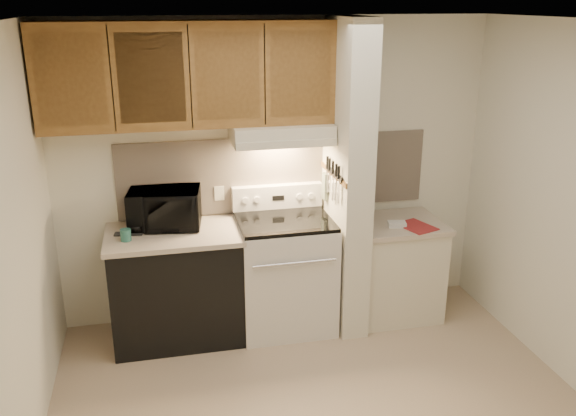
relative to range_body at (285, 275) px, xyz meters
name	(u,v)px	position (x,y,z in m)	size (l,w,h in m)	color
floor	(322,408)	(0.00, -1.16, -0.46)	(3.60, 3.60, 0.00)	tan
ceiling	(330,22)	(0.00, -1.16, 2.04)	(3.60, 3.60, 0.00)	white
wall_back	(276,172)	(0.00, 0.34, 0.79)	(3.60, 0.02, 2.50)	white
wall_left	(9,263)	(-1.80, -1.16, 0.79)	(0.02, 3.00, 2.50)	white
backsplash	(276,174)	(0.00, 0.33, 0.78)	(2.60, 0.02, 0.63)	beige
range_body	(285,275)	(0.00, 0.00, 0.00)	(0.76, 0.65, 0.92)	silver
oven_window	(293,287)	(0.00, -0.32, 0.04)	(0.50, 0.01, 0.30)	black
oven_handle	(295,263)	(0.00, -0.35, 0.26)	(0.02, 0.02, 0.65)	silver
cooktop	(285,221)	(0.00, 0.00, 0.48)	(0.74, 0.64, 0.03)	black
range_backguard	(277,196)	(0.00, 0.28, 0.59)	(0.76, 0.08, 0.20)	silver
range_display	(278,198)	(0.00, 0.24, 0.59)	(0.10, 0.01, 0.04)	black
range_knob_left_outer	(245,200)	(-0.28, 0.24, 0.59)	(0.05, 0.05, 0.02)	silver
range_knob_left_inner	(257,200)	(-0.18, 0.24, 0.59)	(0.05, 0.05, 0.02)	silver
range_knob_right_inner	(299,197)	(0.18, 0.24, 0.59)	(0.05, 0.05, 0.02)	silver
range_knob_right_outer	(311,196)	(0.28, 0.24, 0.59)	(0.05, 0.05, 0.02)	silver
dishwasher_front	(177,287)	(-0.88, 0.01, -0.03)	(1.00, 0.63, 0.87)	black
left_countertop	(173,234)	(-0.88, 0.01, 0.43)	(1.04, 0.67, 0.04)	beige
spoon_rest	(129,234)	(-1.21, 0.03, 0.46)	(0.21, 0.07, 0.01)	black
teal_jar	(126,235)	(-1.23, -0.09, 0.49)	(0.08, 0.08, 0.09)	#2D7063
outlet	(219,193)	(-0.48, 0.32, 0.64)	(0.08, 0.01, 0.12)	beige
microwave	(165,208)	(-0.93, 0.15, 0.60)	(0.55, 0.37, 0.30)	black
partition_pillar	(347,179)	(0.51, -0.01, 0.79)	(0.22, 0.70, 2.50)	silver
pillar_trim	(333,174)	(0.39, -0.01, 0.84)	(0.01, 0.70, 0.04)	olive
knife_strip	(334,173)	(0.39, -0.06, 0.86)	(0.02, 0.42, 0.04)	black
knife_blade_a	(338,191)	(0.38, -0.21, 0.76)	(0.01, 0.04, 0.16)	silver
knife_handle_a	(339,172)	(0.38, -0.21, 0.91)	(0.02, 0.02, 0.10)	black
knife_blade_b	(335,190)	(0.38, -0.13, 0.75)	(0.01, 0.04, 0.18)	silver
knife_handle_b	(336,170)	(0.38, -0.14, 0.91)	(0.02, 0.02, 0.10)	black
knife_blade_c	(333,188)	(0.38, -0.06, 0.74)	(0.01, 0.04, 0.20)	silver
knife_handle_c	(333,167)	(0.38, -0.05, 0.91)	(0.02, 0.02, 0.10)	black
knife_blade_d	(330,183)	(0.38, 0.03, 0.76)	(0.01, 0.04, 0.16)	silver
knife_handle_d	(330,164)	(0.38, 0.04, 0.91)	(0.02, 0.02, 0.10)	black
knife_blade_e	(327,181)	(0.38, 0.10, 0.75)	(0.01, 0.04, 0.18)	silver
knife_handle_e	(327,162)	(0.38, 0.10, 0.91)	(0.02, 0.02, 0.10)	black
oven_mitt	(325,186)	(0.38, 0.17, 0.69)	(0.03, 0.09, 0.22)	gray
right_cab_base	(395,270)	(0.97, -0.01, -0.06)	(0.70, 0.60, 0.81)	beige
right_countertop	(398,224)	(0.97, -0.01, 0.37)	(0.74, 0.64, 0.04)	beige
red_folder	(416,226)	(1.07, -0.16, 0.40)	(0.22, 0.30, 0.01)	maroon
white_box	(397,224)	(0.92, -0.11, 0.41)	(0.14, 0.10, 0.04)	white
range_hood	(281,133)	(0.00, 0.12, 1.17)	(0.78, 0.44, 0.15)	beige
hood_lip	(287,144)	(0.00, -0.08, 1.12)	(0.78, 0.04, 0.06)	beige
upper_cabinets	(188,75)	(-0.69, 0.17, 1.62)	(2.18, 0.33, 0.77)	olive
cab_door_a	(70,80)	(-1.51, 0.01, 1.62)	(0.46, 0.01, 0.63)	olive
cab_gap_a	(111,79)	(-1.23, 0.01, 1.62)	(0.01, 0.01, 0.73)	black
cab_door_b	(151,78)	(-0.96, 0.01, 1.62)	(0.46, 0.01, 0.63)	olive
cab_gap_b	(190,77)	(-0.69, 0.01, 1.62)	(0.01, 0.01, 0.73)	black
cab_door_c	(228,76)	(-0.42, 0.01, 1.62)	(0.46, 0.01, 0.63)	olive
cab_gap_c	(265,75)	(-0.14, 0.01, 1.62)	(0.01, 0.01, 0.73)	black
cab_door_d	(301,74)	(0.13, 0.01, 1.62)	(0.46, 0.01, 0.63)	olive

